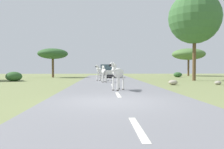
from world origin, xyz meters
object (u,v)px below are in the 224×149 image
object	(u,v)px
bush_0	(14,76)
rock_1	(173,82)
bush_3	(178,75)
car_1	(107,71)
car_0	(107,72)
tree_2	(189,54)
rock_3	(218,83)
zebra_0	(100,71)
tree_0	(53,54)
tree_5	(195,18)
zebra_1	(104,72)
zebra_2	(118,73)

from	to	relation	value
bush_0	rock_1	size ratio (longest dim) A/B	2.22
bush_0	bush_3	distance (m)	21.68
car_1	bush_3	size ratio (longest dim) A/B	3.69
car_0	bush_0	distance (m)	12.13
tree_2	rock_3	xyz separation A→B (m)	(-5.38, -20.40, -3.47)
zebra_0	tree_2	distance (m)	20.91
car_1	rock_1	world-z (taller)	car_1
tree_0	tree_2	world-z (taller)	tree_2
tree_0	tree_2	bearing A→B (deg)	13.94
tree_5	rock_1	size ratio (longest dim) A/B	13.00
tree_0	bush_0	world-z (taller)	tree_0
bush_3	tree_5	bearing A→B (deg)	-97.69
rock_1	rock_3	size ratio (longest dim) A/B	1.37
zebra_0	tree_0	bearing A→B (deg)	-30.23
zebra_0	tree_5	xyz separation A→B (m)	(9.88, 0.39, 5.53)
zebra_0	tree_0	distance (m)	11.73
tree_2	zebra_1	bearing A→B (deg)	-129.64
car_0	bush_3	size ratio (longest dim) A/B	3.63
car_1	tree_2	world-z (taller)	tree_2
car_1	tree_2	distance (m)	13.95
tree_5	bush_3	size ratio (longest dim) A/B	7.69
car_0	rock_3	xyz separation A→B (m)	(8.44, -13.27, -0.69)
car_1	bush_3	bearing A→B (deg)	157.58
car_0	tree_5	bearing A→B (deg)	142.23
tree_2	bush_0	xyz separation A→B (m)	(-23.17, -14.85, -3.15)
rock_1	rock_3	xyz separation A→B (m)	(3.58, 0.06, -0.04)
zebra_2	bush_0	bearing A→B (deg)	-16.61
bush_3	zebra_0	bearing A→B (deg)	-140.37
bush_3	zebra_1	bearing A→B (deg)	-132.22
zebra_0	bush_3	size ratio (longest dim) A/B	1.34
tree_0	rock_1	distance (m)	19.84
zebra_2	car_1	world-z (taller)	car_1
tree_0	rock_1	size ratio (longest dim) A/B	5.89
zebra_1	bush_0	bearing A→B (deg)	157.64
zebra_1	car_0	bearing A→B (deg)	80.04
zebra_2	tree_0	distance (m)	21.28
zebra_2	car_1	xyz separation A→B (m)	(-0.11, 24.36, -0.17)
car_1	car_0	bearing A→B (deg)	92.13
car_0	bush_3	world-z (taller)	car_0
car_0	bush_3	distance (m)	10.34
zebra_1	tree_5	world-z (taller)	tree_5
car_0	rock_3	size ratio (longest dim) A/B	8.38
zebra_0	zebra_2	distance (m)	10.36
zebra_2	car_0	bearing A→B (deg)	-59.34
zebra_1	rock_1	world-z (taller)	zebra_1
zebra_2	car_1	size ratio (longest dim) A/B	0.37
car_0	tree_0	bearing A→B (deg)	-12.97
tree_0	tree_5	world-z (taller)	tree_5
zebra_2	tree_5	distance (m)	14.87
zebra_0	car_0	bearing A→B (deg)	-72.38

